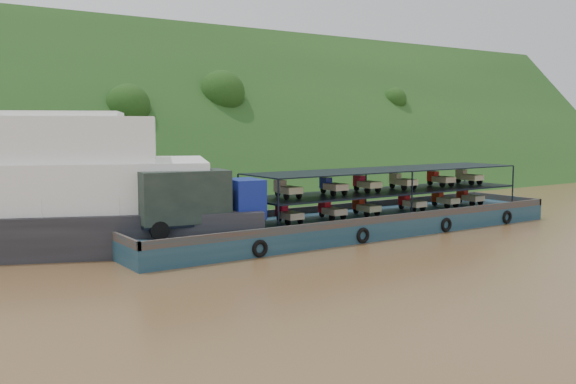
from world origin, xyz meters
TOP-DOWN VIEW (x-y plane):
  - ground at (0.00, 0.00)m, footprint 160.00×160.00m
  - hillside at (0.00, 36.00)m, footprint 140.00×39.60m
  - cargo_barge at (1.19, 1.84)m, footprint 35.00×7.18m

SIDE VIEW (x-z plane):
  - ground at x=0.00m, z-range 0.00..0.00m
  - hillside at x=0.00m, z-range -19.80..19.80m
  - cargo_barge at x=1.19m, z-range -1.26..3.84m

